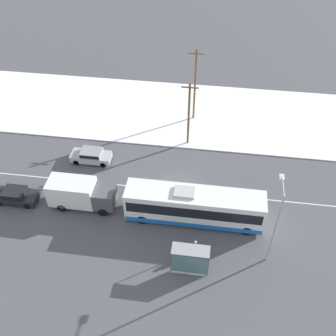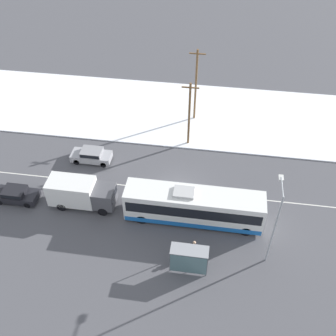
# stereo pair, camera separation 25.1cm
# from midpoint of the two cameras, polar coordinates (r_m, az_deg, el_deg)

# --- Properties ---
(ground_plane) EXTENTS (120.00, 120.00, 0.00)m
(ground_plane) POSITION_cam_midpoint_polar(r_m,az_deg,el_deg) (38.85, 1.10, -3.31)
(ground_plane) COLOR #4C4C51
(snow_lot) EXTENTS (80.00, 13.60, 0.12)m
(snow_lot) POSITION_cam_midpoint_polar(r_m,az_deg,el_deg) (49.08, 3.06, 7.94)
(snow_lot) COLOR white
(snow_lot) RESTS_ON ground_plane
(lane_marking_center) EXTENTS (60.00, 0.12, 0.00)m
(lane_marking_center) POSITION_cam_midpoint_polar(r_m,az_deg,el_deg) (38.85, 1.10, -3.31)
(lane_marking_center) COLOR silver
(lane_marking_center) RESTS_ON ground_plane
(city_bus) EXTENTS (12.33, 2.57, 3.50)m
(city_bus) POSITION_cam_midpoint_polar(r_m,az_deg,el_deg) (35.22, 3.62, -5.55)
(city_bus) COLOR white
(city_bus) RESTS_ON ground_plane
(box_truck) EXTENTS (6.19, 2.30, 2.88)m
(box_truck) POSITION_cam_midpoint_polar(r_m,az_deg,el_deg) (37.34, -12.78, -3.55)
(box_truck) COLOR silver
(box_truck) RESTS_ON ground_plane
(sedan_car) EXTENTS (4.22, 1.80, 1.44)m
(sedan_car) POSITION_cam_midpoint_polar(r_m,az_deg,el_deg) (42.36, -11.26, 1.81)
(sedan_car) COLOR #9E9EA3
(sedan_car) RESTS_ON ground_plane
(parked_car_near_truck) EXTENTS (4.04, 1.80, 1.39)m
(parked_car_near_truck) POSITION_cam_midpoint_polar(r_m,az_deg,el_deg) (40.11, -21.36, -3.69)
(parked_car_near_truck) COLOR black
(parked_car_near_truck) RESTS_ON ground_plane
(pedestrian_at_stop) EXTENTS (0.63, 0.28, 1.76)m
(pedestrian_at_stop) POSITION_cam_midpoint_polar(r_m,az_deg,el_deg) (33.23, 3.72, -11.30)
(pedestrian_at_stop) COLOR #23232D
(pedestrian_at_stop) RESTS_ON ground_plane
(bus_shelter) EXTENTS (3.03, 1.20, 2.40)m
(bus_shelter) POSITION_cam_midpoint_polar(r_m,az_deg,el_deg) (31.83, 3.00, -12.91)
(bus_shelter) COLOR gray
(bus_shelter) RESTS_ON ground_plane
(streetlamp) EXTENTS (0.36, 2.51, 7.73)m
(streetlamp) POSITION_cam_midpoint_polar(r_m,az_deg,el_deg) (31.26, 15.26, -6.94)
(streetlamp) COLOR #9EA3A8
(streetlamp) RESTS_ON ground_plane
(utility_pole_roadside) EXTENTS (1.80, 0.24, 7.69)m
(utility_pole_roadside) POSITION_cam_midpoint_polar(r_m,az_deg,el_deg) (42.01, 2.87, 7.89)
(utility_pole_roadside) COLOR brown
(utility_pole_roadside) RESTS_ON ground_plane
(utility_pole_snowlot) EXTENTS (1.80, 0.24, 8.97)m
(utility_pole_snowlot) POSITION_cam_midpoint_polar(r_m,az_deg,el_deg) (45.77, 3.78, 11.97)
(utility_pole_snowlot) COLOR brown
(utility_pole_snowlot) RESTS_ON ground_plane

